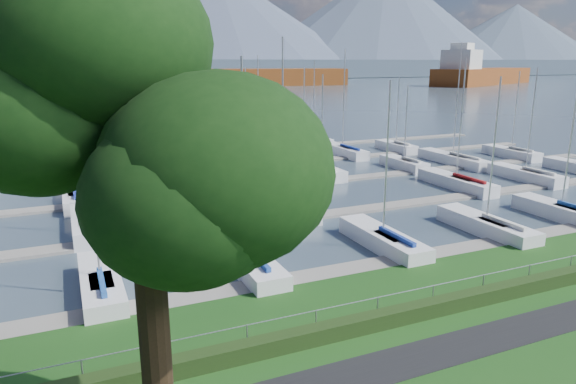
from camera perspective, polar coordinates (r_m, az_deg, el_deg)
path at (r=22.03m, az=16.57°, el=-16.63°), size 160.00×2.00×0.04m
water at (r=277.63m, az=-21.42°, el=11.02°), size 800.00×540.00×0.20m
hedge at (r=23.62m, az=12.50°, el=-13.18°), size 80.00×0.70×0.70m
fence at (r=23.53m, az=12.03°, el=-10.95°), size 80.00×0.04×0.04m
foothill at (r=347.37m, az=-22.10°, el=12.50°), size 900.00×80.00×12.00m
mountains at (r=423.70m, az=-22.01°, el=18.19°), size 1190.00×360.00×115.00m
docks at (r=46.36m, az=-6.96°, el=0.08°), size 90.00×41.60×0.25m
tree at (r=12.09m, az=-14.10°, el=5.19°), size 8.01×7.65×14.01m
crane at (r=47.86m, az=-11.60°, el=7.10°), size 5.14×13.30×22.35m
cargo_ship_mid at (r=247.84m, az=-7.46°, el=12.47°), size 112.69×33.83×21.50m
cargo_ship_east at (r=277.08m, az=20.64°, el=11.94°), size 82.52×50.81×21.50m
sailboat_fleet at (r=47.82m, az=-12.00°, el=7.23°), size 75.01×49.43×13.65m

